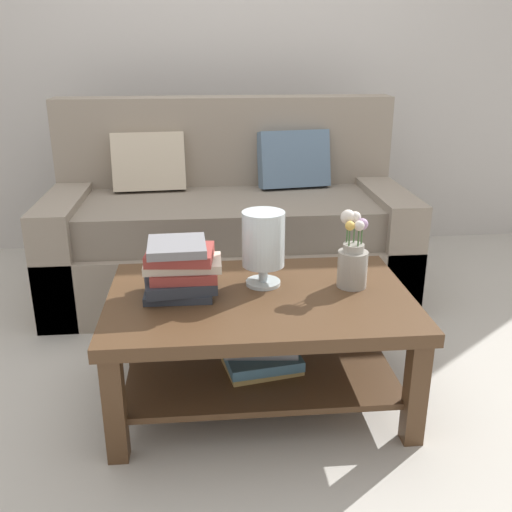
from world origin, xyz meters
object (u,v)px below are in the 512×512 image
at_px(book_stack_main, 180,269).
at_px(glass_hurricane_vase, 263,242).
at_px(couch, 228,228).
at_px(flower_pitcher, 353,259).
at_px(coffee_table, 260,326).

xyz_separation_m(book_stack_main, glass_hurricane_vase, (0.32, 0.08, 0.07)).
bearing_deg(book_stack_main, couch, 78.53).
bearing_deg(couch, book_stack_main, -101.47).
xyz_separation_m(glass_hurricane_vase, flower_pitcher, (0.34, -0.05, -0.06)).
distance_m(glass_hurricane_vase, flower_pitcher, 0.35).
height_order(coffee_table, glass_hurricane_vase, glass_hurricane_vase).
bearing_deg(flower_pitcher, couch, 111.69).
distance_m(couch, flower_pitcher, 1.18).
bearing_deg(book_stack_main, glass_hurricane_vase, 13.63).
bearing_deg(glass_hurricane_vase, couch, 94.97).
height_order(couch, flower_pitcher, couch).
xyz_separation_m(couch, flower_pitcher, (0.43, -1.08, 0.20)).
relative_size(couch, glass_hurricane_vase, 6.54).
bearing_deg(glass_hurricane_vase, coffee_table, -102.91).
bearing_deg(flower_pitcher, book_stack_main, -177.34).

